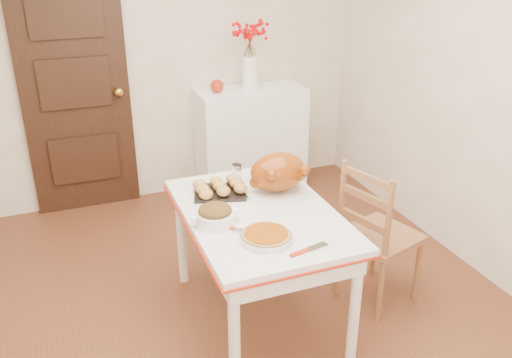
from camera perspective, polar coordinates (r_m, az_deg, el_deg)
name	(u,v)px	position (r m, az deg, el deg)	size (l,w,h in m)	color
floor	(241,321)	(3.47, -1.57, -14.64)	(3.50, 4.00, 0.00)	#592E1C
wall_back	(159,56)	(4.73, -10.17, 12.58)	(3.50, 0.00, 2.50)	white
wall_right	(500,96)	(3.79, 24.24, 7.91)	(0.00, 4.00, 2.50)	white
door_back	(75,90)	(4.67, -18.41, 8.80)	(0.85, 0.06, 2.06)	black
sideboard	(251,140)	(4.93, -0.53, 4.06)	(0.95, 0.42, 0.95)	white
kitchen_table	(259,266)	(3.30, 0.32, -9.06)	(0.85, 1.23, 0.74)	silver
chair_oak	(381,233)	(3.51, 12.95, -5.51)	(0.42, 0.42, 0.95)	#A56738
berry_vase	(250,55)	(4.72, -0.66, 12.88)	(0.31, 0.31, 0.60)	white
apple	(217,86)	(4.68, -4.11, 9.69)	(0.11, 0.11, 0.11)	#B52712
turkey_platter	(278,174)	(3.27, 2.33, 0.54)	(0.40, 0.32, 0.26)	#842C02
pumpkin_pie	(266,235)	(2.82, 1.06, -5.92)	(0.27, 0.27, 0.06)	#863C07
stuffing_dish	(215,215)	(2.97, -4.30, -3.75)	(0.27, 0.21, 0.11)	#573E15
rolls_tray	(220,188)	(3.30, -3.83, -0.92)	(0.31, 0.24, 0.08)	gold
pie_server	(309,249)	(2.75, 5.56, -7.34)	(0.23, 0.07, 0.01)	silver
carving_knife	(241,230)	(2.91, -1.59, -5.38)	(0.27, 0.06, 0.01)	silver
drinking_glass	(237,173)	(3.47, -2.05, 0.67)	(0.06, 0.06, 0.11)	white
shaker_pair	(270,166)	(3.57, 1.43, 1.32)	(0.10, 0.04, 0.10)	white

